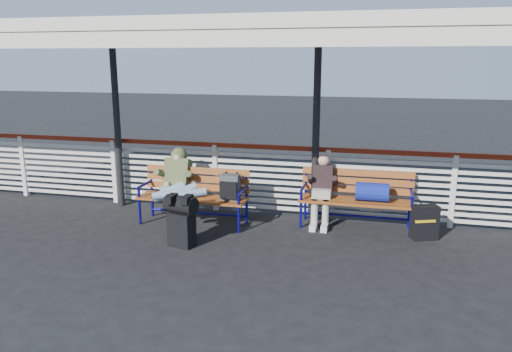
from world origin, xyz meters
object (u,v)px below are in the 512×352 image
(traveler_man, at_px, (177,188))
(suitcase_side, at_px, (425,222))
(luggage_stack, at_px, (181,219))
(companion_person, at_px, (322,190))
(bench_right, at_px, (363,193))
(bench_left, at_px, (203,190))

(traveler_man, bearing_deg, suitcase_side, 7.41)
(luggage_stack, distance_m, traveler_man, 0.81)
(traveler_man, xyz_separation_m, companion_person, (2.20, 0.79, -0.09))
(companion_person, relative_size, suitcase_side, 2.18)
(bench_right, distance_m, traveler_man, 2.97)
(bench_right, xyz_separation_m, companion_person, (-0.65, -0.02, 0.02))
(traveler_man, height_order, companion_person, traveler_man)
(suitcase_side, bearing_deg, bench_right, 140.11)
(bench_left, xyz_separation_m, companion_person, (1.89, 0.44, 0.02))
(bench_left, height_order, traveler_man, traveler_man)
(luggage_stack, xyz_separation_m, traveler_man, (-0.35, 0.69, 0.27))
(traveler_man, bearing_deg, luggage_stack, -63.30)
(luggage_stack, relative_size, companion_person, 0.67)
(companion_person, height_order, suitcase_side, companion_person)
(bench_left, xyz_separation_m, traveler_man, (-0.31, -0.35, 0.10))
(traveler_man, bearing_deg, companion_person, 19.79)
(bench_right, height_order, suitcase_side, bench_right)
(luggage_stack, relative_size, bench_right, 0.42)
(companion_person, distance_m, suitcase_side, 1.66)
(bench_right, height_order, companion_person, companion_person)
(traveler_man, xyz_separation_m, suitcase_side, (3.80, 0.49, -0.42))
(luggage_stack, bearing_deg, companion_person, 52.79)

